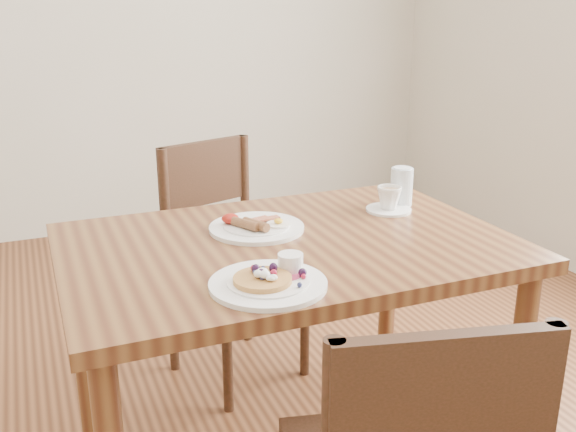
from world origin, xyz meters
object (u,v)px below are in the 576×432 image
Objects in this scene: dining_table at (288,274)px; chair_far at (228,249)px; water_glass at (402,187)px; breakfast_plate at (255,226)px; teacup_saucer at (389,201)px; pancake_plate at (270,280)px.

chair_far is (0.02, 0.64, -0.16)m from dining_table.
dining_table is 10.00× the size of water_glass.
breakfast_plate is (-0.05, 0.11, 0.11)m from dining_table.
teacup_saucer is (0.39, 0.12, 0.13)m from dining_table.
chair_far is at bearing 79.02° from pancake_plate.
dining_table is 0.51m from water_glass.
teacup_saucer is 0.09m from water_glass.
breakfast_plate is at bearing -178.65° from teacup_saucer.
water_glass reaches higher than teacup_saucer.
dining_table is 0.66m from chair_far.
pancake_plate is at bearing -120.63° from dining_table.
water_glass reaches higher than pancake_plate.
teacup_saucer reaches higher than pancake_plate.
dining_table is at bearing -162.29° from teacup_saucer.
water_glass is (0.51, 0.05, 0.05)m from breakfast_plate.
chair_far is at bearing 125.45° from teacup_saucer.
pancake_plate is (-0.15, -0.26, 0.11)m from dining_table.
teacup_saucer is 1.17× the size of water_glass.
chair_far is 0.60m from breakfast_plate.
teacup_saucer is at bearing 1.35° from breakfast_plate.
water_glass is (0.07, 0.04, 0.03)m from teacup_saucer.
breakfast_plate is at bearing 114.92° from dining_table.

